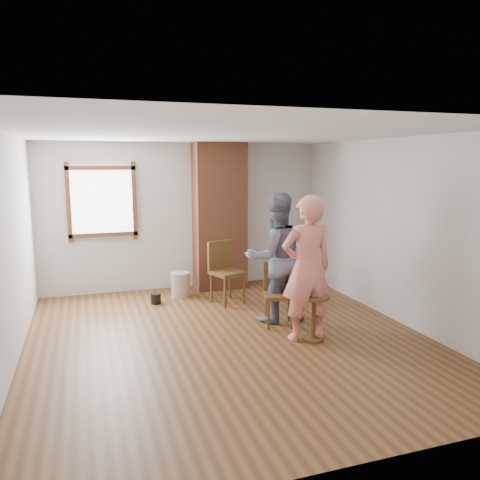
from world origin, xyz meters
name	(u,v)px	position (x,y,z in m)	size (l,w,h in m)	color
ground	(229,339)	(0.00, 0.00, 0.00)	(5.50, 5.50, 0.00)	brown
room_shell	(211,196)	(-0.06, 0.61, 1.81)	(5.04, 5.52, 2.62)	silver
brick_chimney	(220,216)	(0.60, 2.50, 1.30)	(0.90, 0.50, 2.60)	#AE5F3E
stoneware_crock	(181,285)	(-0.21, 2.11, 0.21)	(0.32, 0.32, 0.42)	#C7B690
dark_pot	(156,299)	(-0.67, 1.83, 0.08)	(0.17, 0.17, 0.17)	black
dining_chair_left	(225,268)	(0.42, 1.60, 0.56)	(0.59, 0.59, 1.00)	brown
dining_chair_right	(278,290)	(0.84, 0.34, 0.49)	(0.50, 0.50, 0.87)	brown
side_table	(314,310)	(1.02, -0.38, 0.40)	(0.40, 0.40, 0.60)	brown
cake_plate	(314,295)	(1.02, -0.38, 0.60)	(0.18, 0.18, 0.01)	white
cake_slice	(315,292)	(1.03, -0.38, 0.64)	(0.08, 0.07, 0.06)	white
man	(276,258)	(0.85, 0.50, 0.92)	(0.89, 0.70, 1.84)	#151E3B
person_pink	(307,269)	(0.94, -0.31, 0.93)	(0.68, 0.45, 1.87)	#F6897B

